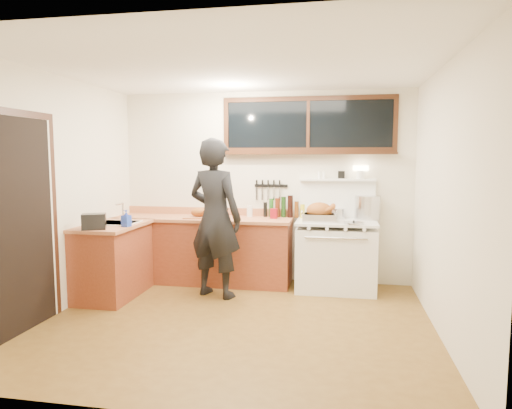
% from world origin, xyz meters
% --- Properties ---
extents(ground_plane, '(4.00, 3.50, 0.02)m').
position_xyz_m(ground_plane, '(0.00, 0.00, -0.01)').
color(ground_plane, brown).
extents(room_shell, '(4.10, 3.60, 2.65)m').
position_xyz_m(room_shell, '(0.00, 0.00, 1.65)').
color(room_shell, beige).
rests_on(room_shell, ground).
extents(counter_back, '(2.44, 0.64, 1.00)m').
position_xyz_m(counter_back, '(-0.80, 1.45, 0.45)').
color(counter_back, maroon).
rests_on(counter_back, ground).
extents(counter_left, '(0.64, 1.09, 0.90)m').
position_xyz_m(counter_left, '(-1.70, 0.62, 0.45)').
color(counter_left, maroon).
rests_on(counter_left, ground).
extents(sink_unit, '(0.50, 0.45, 0.37)m').
position_xyz_m(sink_unit, '(-1.68, 0.70, 0.85)').
color(sink_unit, white).
rests_on(sink_unit, counter_left).
extents(vintage_stove, '(1.02, 0.74, 1.60)m').
position_xyz_m(vintage_stove, '(1.00, 1.41, 0.47)').
color(vintage_stove, white).
rests_on(vintage_stove, ground).
extents(back_window, '(2.32, 0.13, 0.77)m').
position_xyz_m(back_window, '(0.60, 1.72, 2.06)').
color(back_window, black).
rests_on(back_window, room_shell).
extents(left_doorway, '(0.02, 1.04, 2.17)m').
position_xyz_m(left_doorway, '(-1.99, -0.55, 1.09)').
color(left_doorway, black).
rests_on(left_doorway, ground).
extents(knife_strip, '(0.46, 0.03, 0.28)m').
position_xyz_m(knife_strip, '(0.08, 1.73, 1.31)').
color(knife_strip, black).
rests_on(knife_strip, room_shell).
extents(man, '(0.82, 0.67, 1.94)m').
position_xyz_m(man, '(-0.46, 0.86, 0.97)').
color(man, black).
rests_on(man, ground).
extents(soap_bottle, '(0.11, 0.11, 0.20)m').
position_xyz_m(soap_bottle, '(-1.43, 0.47, 1.00)').
color(soap_bottle, '#2542BB').
rests_on(soap_bottle, counter_left).
extents(toaster, '(0.31, 0.27, 0.18)m').
position_xyz_m(toaster, '(-1.70, 0.22, 0.99)').
color(toaster, black).
rests_on(toaster, counter_left).
extents(cutting_board, '(0.41, 0.33, 0.14)m').
position_xyz_m(cutting_board, '(-0.82, 1.36, 0.95)').
color(cutting_board, '#B46D47').
rests_on(cutting_board, counter_back).
extents(roast_turkey, '(0.46, 0.34, 0.24)m').
position_xyz_m(roast_turkey, '(0.79, 1.31, 1.00)').
color(roast_turkey, silver).
rests_on(roast_turkey, vintage_stove).
extents(stockpot, '(0.35, 0.35, 0.31)m').
position_xyz_m(stockpot, '(1.40, 1.63, 1.06)').
color(stockpot, silver).
rests_on(stockpot, vintage_stove).
extents(saucepan, '(0.20, 0.31, 0.13)m').
position_xyz_m(saucepan, '(1.01, 1.62, 0.97)').
color(saucepan, silver).
rests_on(saucepan, vintage_stove).
extents(pot_lid, '(0.28, 0.28, 0.04)m').
position_xyz_m(pot_lid, '(1.21, 1.17, 0.91)').
color(pot_lid, silver).
rests_on(pot_lid, vintage_stove).
extents(coffee_tin, '(0.09, 0.08, 0.13)m').
position_xyz_m(coffee_tin, '(0.18, 1.47, 0.97)').
color(coffee_tin, maroon).
rests_on(coffee_tin, counter_back).
extents(pitcher, '(0.10, 0.10, 0.15)m').
position_xyz_m(pitcher, '(-0.17, 1.58, 0.98)').
color(pitcher, white).
rests_on(pitcher, counter_back).
extents(bottle_cluster, '(0.56, 0.07, 0.30)m').
position_xyz_m(bottle_cluster, '(0.29, 1.63, 1.03)').
color(bottle_cluster, black).
rests_on(bottle_cluster, counter_back).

